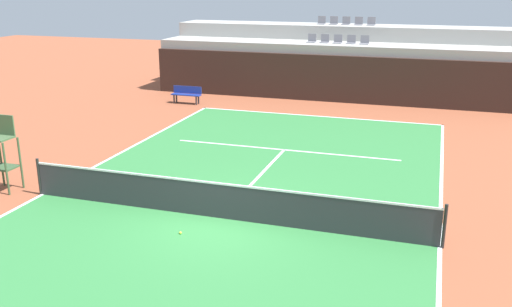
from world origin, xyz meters
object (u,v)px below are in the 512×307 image
object	(u,v)px
tennis_net	(219,200)
tennis_ball_1	(180,233)
umpire_chair	(3,151)
player_bench	(187,93)

from	to	relation	value
tennis_net	tennis_ball_1	xyz separation A→B (m)	(-0.55, -1.19, -0.47)
tennis_net	umpire_chair	world-z (taller)	umpire_chair
tennis_net	umpire_chair	xyz separation A→B (m)	(-6.70, 0.06, 0.68)
tennis_net	tennis_ball_1	world-z (taller)	tennis_net
player_bench	tennis_ball_1	distance (m)	15.22
tennis_net	player_bench	bearing A→B (deg)	117.91
tennis_net	umpire_chair	bearing A→B (deg)	179.52
umpire_chair	tennis_net	bearing A→B (deg)	-0.48
umpire_chair	tennis_ball_1	bearing A→B (deg)	-11.47
umpire_chair	tennis_ball_1	size ratio (longest dim) A/B	33.33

